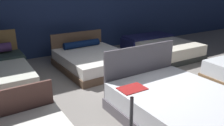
% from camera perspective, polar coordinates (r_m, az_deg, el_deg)
% --- Properties ---
extents(ground_plane, '(18.00, 18.00, 0.02)m').
position_cam_1_polar(ground_plane, '(4.53, 4.98, -7.48)').
color(ground_plane, gray).
extents(bed_1, '(1.69, 2.18, 1.01)m').
position_cam_1_polar(bed_1, '(3.64, 17.66, -10.88)').
color(bed_1, '#59535B').
rests_on(bed_1, ground_plane).
extents(bed_4, '(1.71, 2.01, 0.80)m').
position_cam_1_polar(bed_4, '(5.75, -4.77, 0.81)').
color(bed_4, brown).
rests_on(bed_4, ground_plane).
extents(bed_5, '(1.69, 2.14, 0.51)m').
position_cam_1_polar(bed_5, '(7.03, 12.26, 3.93)').
color(bed_5, '#282C2B').
rests_on(bed_5, ground_plane).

